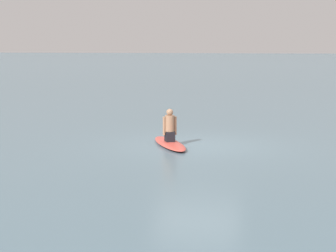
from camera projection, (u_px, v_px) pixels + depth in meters
ground_plane at (197, 145)px, 17.38m from camera, size 400.00×400.00×0.00m
surfboard at (170, 143)px, 17.33m from camera, size 2.71×1.79×0.13m
person_paddler at (170, 127)px, 17.27m from camera, size 0.39×0.40×0.94m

